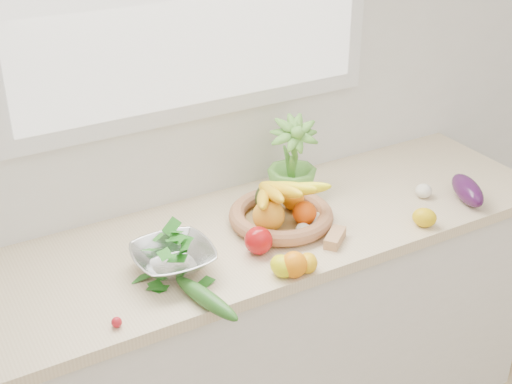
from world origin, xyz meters
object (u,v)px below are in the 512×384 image
apple (258,241)px  eggplant (467,190)px  potted_herb (292,161)px  cucumber (206,298)px  colander_with_spinach (173,254)px  fruit_basket (280,210)px

apple → eggplant: (0.79, -0.07, -0.00)m
eggplant → potted_herb: size_ratio=0.66×
eggplant → cucumber: eggplant is taller
cucumber → potted_herb: (0.54, 0.42, 0.11)m
cucumber → colander_with_spinach: 0.20m
cucumber → fruit_basket: size_ratio=0.69×
fruit_basket → eggplant: bearing=-16.1°
fruit_basket → cucumber: bearing=-146.0°
fruit_basket → colander_with_spinach: size_ratio=1.54×
colander_with_spinach → cucumber: bearing=-87.0°
potted_herb → colander_with_spinach: size_ratio=1.24×
potted_herb → colander_with_spinach: bearing=-157.7°
potted_herb → fruit_basket: potted_herb is taller
apple → colander_with_spinach: (-0.27, 0.03, 0.02)m
cucumber → potted_herb: size_ratio=0.85×
potted_herb → apple: bearing=-137.5°
cucumber → apple: bearing=31.6°
apple → cucumber: size_ratio=0.33×
eggplant → fruit_basket: fruit_basket is taller
apple → fruit_basket: 0.19m
potted_herb → colander_with_spinach: 0.60m
eggplant → potted_herb: potted_herb is taller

